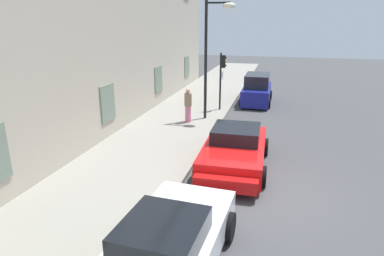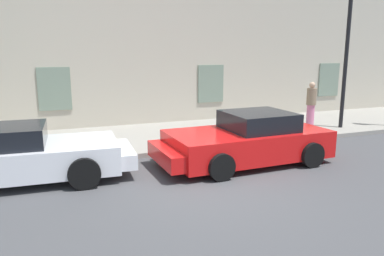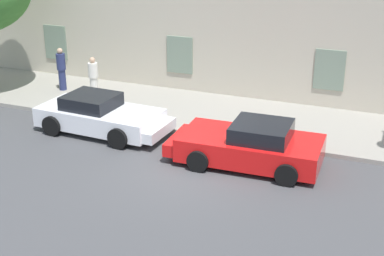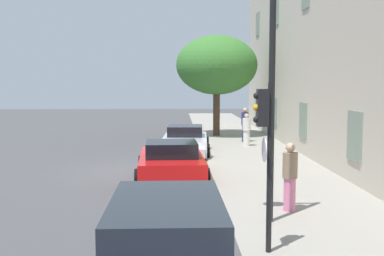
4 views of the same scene
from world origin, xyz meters
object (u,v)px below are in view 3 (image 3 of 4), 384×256
object	(u,v)px
pedestrian_admiring	(61,69)
pedestrian_bystander	(93,76)
sportscar_red_lead	(104,116)
sportscar_yellow_flank	(246,145)

from	to	relation	value
pedestrian_admiring	pedestrian_bystander	size ratio (longest dim) A/B	1.12
sportscar_red_lead	pedestrian_admiring	distance (m)	4.93
sportscar_red_lead	pedestrian_bystander	size ratio (longest dim) A/B	2.97
sportscar_yellow_flank	pedestrian_admiring	size ratio (longest dim) A/B	2.62
pedestrian_bystander	pedestrian_admiring	bearing A→B (deg)	174.96
sportscar_yellow_flank	pedestrian_bystander	xyz separation A→B (m)	(-7.34, 3.52, 0.34)
sportscar_red_lead	sportscar_yellow_flank	bearing A→B (deg)	-5.88
sportscar_yellow_flank	pedestrian_bystander	bearing A→B (deg)	154.36
sportscar_red_lead	sportscar_yellow_flank	world-z (taller)	sportscar_yellow_flank
sportscar_red_lead	sportscar_yellow_flank	size ratio (longest dim) A/B	1.01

